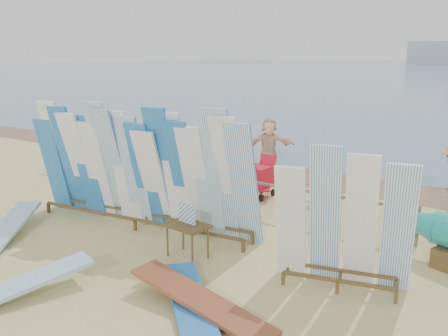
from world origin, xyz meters
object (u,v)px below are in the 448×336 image
Objects in this scene: beachgoer_5 at (269,145)px; side_surfboard_rack at (344,225)px; main_surfboard_rack at (139,173)px; flat_board_c at (201,312)px; flat_board_b at (12,302)px; beachgoer_6 at (236,167)px; beachgoer_8 at (323,172)px; flat_board_d at (191,313)px; flat_board_a at (7,238)px; vendor_table at (188,240)px; beach_chair_right at (260,191)px; stroller at (262,181)px; beachgoer_2 at (129,150)px; beachgoer_4 at (219,168)px; beach_chair_left at (251,187)px.

side_surfboard_rack is at bearing -90.80° from beachgoer_5.
beachgoer_5 is at bearing 84.05° from main_surfboard_rack.
flat_board_b is at bearing 123.81° from flat_board_c.
beachgoer_8 is at bearing -59.31° from beachgoer_6.
flat_board_b reaches higher than flat_board_d.
flat_board_a is 8.10m from beachgoer_8.
flat_board_b is (2.59, -1.55, 0.00)m from flat_board_a.
beachgoer_5 is at bearing 113.25° from vendor_table.
beachgoer_8 reaches higher than vendor_table.
flat_board_d is 9.39m from beachgoer_5.
flat_board_a is 6.47m from beach_chair_right.
side_surfboard_rack is 0.95× the size of flat_board_d.
stroller is 0.63× the size of beachgoer_5.
flat_board_d is 2.31× the size of stroller.
beachgoer_5 is at bearing 112.13° from flat_board_b.
side_surfboard_rack is 8.34m from beachgoer_5.
main_surfboard_rack is at bearing -126.93° from beachgoer_5.
beachgoer_8 is 3.37m from beachgoer_5.
beachgoer_8 is (4.65, 6.58, 0.78)m from flat_board_a.
beachgoer_2 reaches higher than vendor_table.
flat_board_a is 1.74× the size of beachgoer_4.
beachgoer_4 reaches higher than flat_board_a.
beachgoer_4 is at bearing -84.11° from beachgoer_2.
vendor_table is at bearing 82.10° from flat_board_d.
main_surfboard_rack is at bearing -35.98° from beachgoer_8.
main_surfboard_rack is 3.46m from beachgoer_6.
flat_board_a is 6.41m from beach_chair_left.
beach_chair_right is 1.80m from beachgoer_8.
flat_board_c is at bearing -40.22° from beach_chair_left.
beach_chair_right is 0.96m from beachgoer_6.
main_surfboard_rack reaches higher than beachgoer_8.
flat_board_d is at bearing 45.35° from flat_board_b.
flat_board_d is 3.17× the size of beach_chair_right.
beach_chair_left is at bearing 64.67° from flat_board_d.
beachgoer_4 is (-1.15, -0.44, 0.31)m from stroller.
beachgoer_6 is (-0.76, -0.05, 0.59)m from beach_chair_right.
beach_chair_left is (0.88, 3.56, -1.06)m from main_surfboard_rack.
flat_board_c is (3.37, -2.25, -1.32)m from main_surfboard_rack.
beachgoer_4 is at bearing -129.83° from beach_chair_left.
vendor_table is 4.44m from stroller.
beachgoer_4 is (-3.23, 5.54, 0.78)m from flat_board_d.
flat_board_d is 6.38m from beach_chair_left.
stroller is at bearing 120.02° from side_surfboard_rack.
flat_board_c is at bearing -39.21° from vendor_table.
main_surfboard_rack is at bearing -123.92° from beachgoer_2.
flat_board_c is 6.75m from beachgoer_8.
flat_board_c is at bearing 1.09° from beachgoer_8.
vendor_table is 4.40m from beachgoer_6.
flat_board_c is 3.13m from flat_board_b.
flat_board_a is (-3.93, -1.42, -0.37)m from vendor_table.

